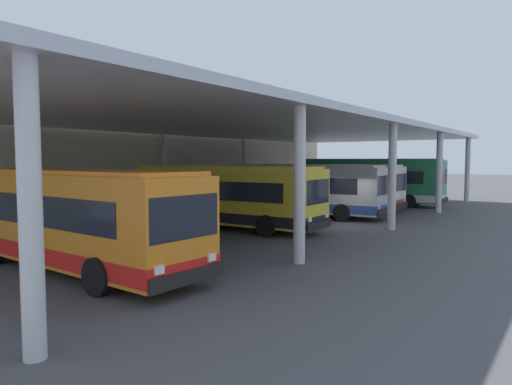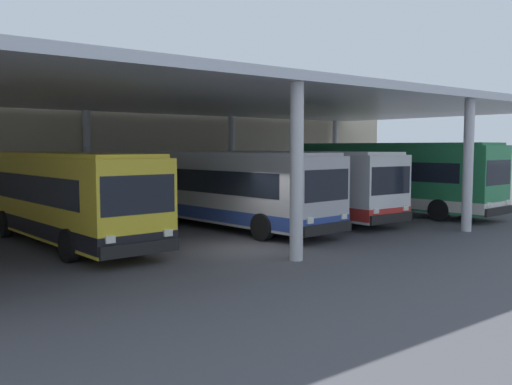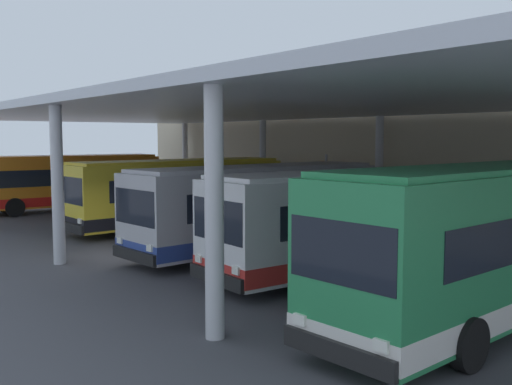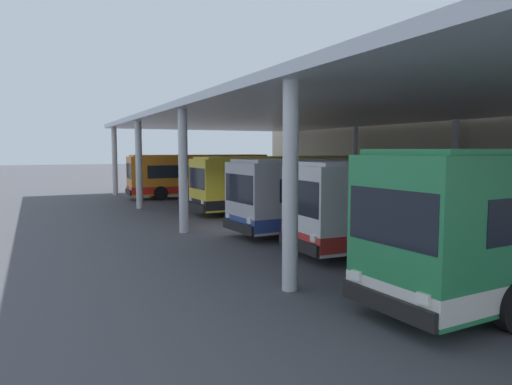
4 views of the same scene
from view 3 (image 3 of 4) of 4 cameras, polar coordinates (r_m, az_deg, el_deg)
ground_plane at (r=21.75m, az=-12.18°, el=-5.89°), size 200.00×200.00×0.00m
platform_kerb at (r=28.75m, az=9.45°, el=-2.94°), size 42.00×4.50×0.18m
station_building_facade at (r=30.94m, az=13.63°, el=3.39°), size 48.00×1.60×6.44m
canopy_shelter at (r=24.25m, az=-0.53°, el=7.94°), size 40.00×17.00×5.55m
bus_nearest_bay at (r=35.65m, az=-17.75°, el=1.01°), size 3.04×10.63×3.17m
bus_second_bay at (r=27.47m, az=-7.42°, el=-0.00°), size 3.00×10.62×3.17m
bus_middle_bay at (r=21.63m, az=0.34°, el=-1.39°), size 3.23×10.68×3.17m
bus_far_bay at (r=18.63m, az=9.87°, el=-2.56°), size 2.93×10.60×3.17m
bus_departing at (r=14.77m, az=22.42°, el=-4.21°), size 3.20×11.46×3.57m
bench_waiting at (r=24.16m, az=23.45°, el=-3.50°), size 1.80×0.45×0.92m
banner_sign at (r=28.73m, az=6.77°, el=0.89°), size 0.70×0.12×3.20m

